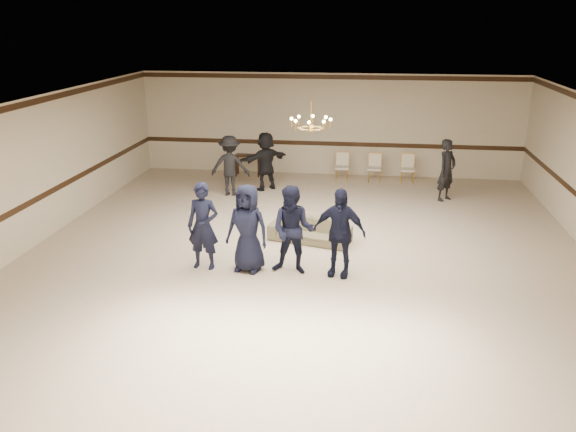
{
  "coord_description": "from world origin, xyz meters",
  "views": [
    {
      "loc": [
        1.22,
        -11.64,
        4.82
      ],
      "look_at": [
        -0.29,
        -0.5,
        1.04
      ],
      "focal_mm": 36.94,
      "sensor_mm": 36.0,
      "label": 1
    }
  ],
  "objects_px": {
    "banquet_chair_left": "(342,167)",
    "console_table": "(248,165)",
    "boy_d": "(339,232)",
    "banquet_chair_right": "(408,169)",
    "settee": "(310,230)",
    "adult_right": "(447,170)",
    "boy_b": "(248,228)",
    "boy_c": "(293,230)",
    "adult_mid": "(266,161)",
    "banquet_chair_mid": "(375,168)",
    "chandelier": "(311,113)",
    "boy_a": "(203,226)",
    "adult_left": "(230,166)"
  },
  "relations": [
    {
      "from": "banquet_chair_left",
      "to": "console_table",
      "type": "xyz_separation_m",
      "value": [
        -3.0,
        0.2,
        -0.09
      ]
    },
    {
      "from": "boy_d",
      "to": "banquet_chair_right",
      "type": "distance_m",
      "value": 7.35
    },
    {
      "from": "settee",
      "to": "console_table",
      "type": "xyz_separation_m",
      "value": [
        -2.54,
        5.56,
        0.08
      ]
    },
    {
      "from": "settee",
      "to": "adult_right",
      "type": "xyz_separation_m",
      "value": [
        3.39,
        3.68,
        0.59
      ]
    },
    {
      "from": "boy_b",
      "to": "banquet_chair_left",
      "type": "relative_size",
      "value": 2.06
    },
    {
      "from": "boy_c",
      "to": "adult_right",
      "type": "bearing_deg",
      "value": 63.87
    },
    {
      "from": "adult_mid",
      "to": "banquet_chair_right",
      "type": "distance_m",
      "value": 4.38
    },
    {
      "from": "boy_c",
      "to": "banquet_chair_mid",
      "type": "bearing_deg",
      "value": 84.15
    },
    {
      "from": "chandelier",
      "to": "settee",
      "type": "bearing_deg",
      "value": -81.07
    },
    {
      "from": "banquet_chair_mid",
      "to": "banquet_chair_right",
      "type": "height_order",
      "value": "same"
    },
    {
      "from": "adult_right",
      "to": "banquet_chair_left",
      "type": "relative_size",
      "value": 1.99
    },
    {
      "from": "chandelier",
      "to": "settee",
      "type": "relative_size",
      "value": 0.52
    },
    {
      "from": "boy_c",
      "to": "settee",
      "type": "height_order",
      "value": "boy_c"
    },
    {
      "from": "boy_a",
      "to": "adult_left",
      "type": "distance_m",
      "value": 5.19
    },
    {
      "from": "adult_left",
      "to": "adult_mid",
      "type": "height_order",
      "value": "same"
    },
    {
      "from": "boy_a",
      "to": "adult_right",
      "type": "height_order",
      "value": "boy_a"
    },
    {
      "from": "console_table",
      "to": "boy_a",
      "type": "bearing_deg",
      "value": -82.99
    },
    {
      "from": "adult_left",
      "to": "banquet_chair_mid",
      "type": "relative_size",
      "value": 1.99
    },
    {
      "from": "boy_c",
      "to": "banquet_chair_left",
      "type": "height_order",
      "value": "boy_c"
    },
    {
      "from": "banquet_chair_left",
      "to": "boy_d",
      "type": "bearing_deg",
      "value": -89.13
    },
    {
      "from": "boy_d",
      "to": "settee",
      "type": "bearing_deg",
      "value": 123.5
    },
    {
      "from": "boy_a",
      "to": "boy_d",
      "type": "height_order",
      "value": "same"
    },
    {
      "from": "adult_mid",
      "to": "banquet_chair_mid",
      "type": "height_order",
      "value": "adult_mid"
    },
    {
      "from": "settee",
      "to": "banquet_chair_right",
      "type": "distance_m",
      "value": 5.9
    },
    {
      "from": "adult_right",
      "to": "boy_b",
      "type": "bearing_deg",
      "value": -176.81
    },
    {
      "from": "banquet_chair_left",
      "to": "chandelier",
      "type": "bearing_deg",
      "value": -96.56
    },
    {
      "from": "chandelier",
      "to": "boy_d",
      "type": "relative_size",
      "value": 0.53
    },
    {
      "from": "banquet_chair_left",
      "to": "banquet_chair_right",
      "type": "height_order",
      "value": "same"
    },
    {
      "from": "boy_d",
      "to": "banquet_chair_left",
      "type": "relative_size",
      "value": 2.06
    },
    {
      "from": "chandelier",
      "to": "banquet_chair_left",
      "type": "height_order",
      "value": "chandelier"
    },
    {
      "from": "boy_b",
      "to": "adult_left",
      "type": "bearing_deg",
      "value": 119.36
    },
    {
      "from": "chandelier",
      "to": "banquet_chair_right",
      "type": "height_order",
      "value": "chandelier"
    },
    {
      "from": "boy_b",
      "to": "adult_right",
      "type": "relative_size",
      "value": 1.04
    },
    {
      "from": "boy_a",
      "to": "adult_left",
      "type": "xyz_separation_m",
      "value": [
        -0.65,
        5.15,
        -0.03
      ]
    },
    {
      "from": "adult_left",
      "to": "adult_mid",
      "type": "relative_size",
      "value": 1.0
    },
    {
      "from": "boy_d",
      "to": "adult_mid",
      "type": "distance_m",
      "value": 6.34
    },
    {
      "from": "boy_b",
      "to": "adult_right",
      "type": "distance_m",
      "value": 7.04
    },
    {
      "from": "boy_a",
      "to": "banquet_chair_left",
      "type": "relative_size",
      "value": 2.06
    },
    {
      "from": "boy_b",
      "to": "banquet_chair_mid",
      "type": "bearing_deg",
      "value": 83.17
    },
    {
      "from": "boy_c",
      "to": "banquet_chair_right",
      "type": "distance_m",
      "value": 7.61
    },
    {
      "from": "boy_a",
      "to": "banquet_chair_right",
      "type": "height_order",
      "value": "boy_a"
    },
    {
      "from": "boy_b",
      "to": "adult_right",
      "type": "height_order",
      "value": "boy_b"
    },
    {
      "from": "settee",
      "to": "banquet_chair_left",
      "type": "distance_m",
      "value": 5.39
    },
    {
      "from": "adult_left",
      "to": "adult_mid",
      "type": "bearing_deg",
      "value": -145.04
    },
    {
      "from": "chandelier",
      "to": "boy_d",
      "type": "distance_m",
      "value": 2.85
    },
    {
      "from": "adult_mid",
      "to": "banquet_chair_right",
      "type": "relative_size",
      "value": 1.99
    },
    {
      "from": "banquet_chair_left",
      "to": "adult_right",
      "type": "bearing_deg",
      "value": -31.2
    },
    {
      "from": "adult_mid",
      "to": "boy_a",
      "type": "bearing_deg",
      "value": 45.05
    },
    {
      "from": "adult_left",
      "to": "banquet_chair_mid",
      "type": "bearing_deg",
      "value": -156.96
    },
    {
      "from": "boy_b",
      "to": "boy_c",
      "type": "relative_size",
      "value": 1.0
    }
  ]
}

